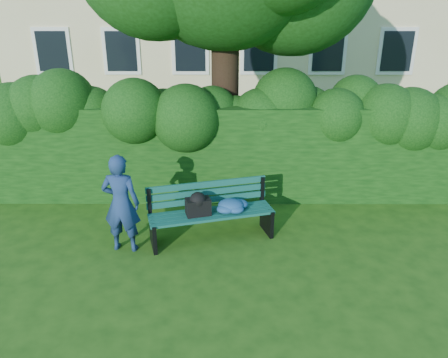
{
  "coord_description": "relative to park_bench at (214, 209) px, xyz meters",
  "views": [
    {
      "loc": [
        0.01,
        -5.79,
        3.5
      ],
      "look_at": [
        0.0,
        0.6,
        0.95
      ],
      "focal_mm": 35.0,
      "sensor_mm": 36.0,
      "label": 1
    }
  ],
  "objects": [
    {
      "name": "hedge",
      "position": [
        0.16,
        1.77,
        0.4
      ],
      "size": [
        10.0,
        1.0,
        1.8
      ],
      "color": "black",
      "rests_on": "ground"
    },
    {
      "name": "park_bench",
      "position": [
        0.0,
        0.0,
        0.0
      ],
      "size": [
        2.03,
        1.06,
        0.89
      ],
      "rotation": [
        0.0,
        0.0,
        0.27
      ],
      "color": "#0E493F",
      "rests_on": "ground"
    },
    {
      "name": "ground",
      "position": [
        0.16,
        -0.43,
        -0.5
      ],
      "size": [
        80.0,
        80.0,
        0.0
      ],
      "primitive_type": "plane",
      "color": "#1F4811",
      "rests_on": "ground"
    },
    {
      "name": "man_reading",
      "position": [
        -1.36,
        -0.35,
        0.26
      ],
      "size": [
        0.59,
        0.42,
        1.53
      ],
      "primitive_type": "imported",
      "rotation": [
        0.0,
        0.0,
        3.05
      ],
      "color": "navy",
      "rests_on": "ground"
    }
  ]
}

